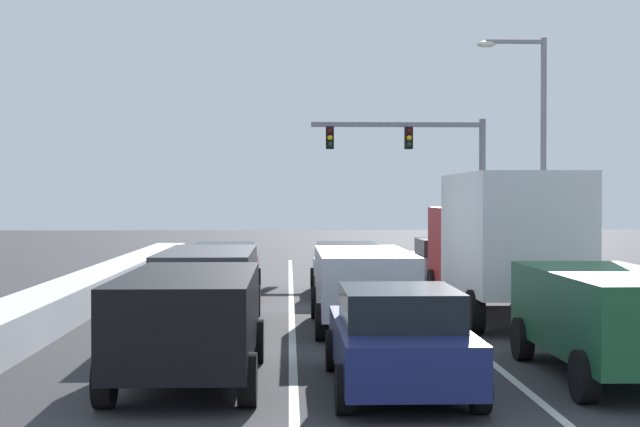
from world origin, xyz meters
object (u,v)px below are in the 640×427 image
(suv_white_center_lane_second, at_px, (363,281))
(sedan_silver_center_lane_third, at_px, (346,268))
(suv_black_left_lane_nearest, at_px, (189,316))
(box_truck_right_lane_second, at_px, (502,237))
(sedan_maroon_left_lane_third, at_px, (224,269))
(sedan_gray_right_lane_third, at_px, (444,262))
(sedan_navy_center_lane_nearest, at_px, (398,338))
(suv_green_right_lane_nearest, at_px, (611,314))
(street_lamp_right_mid, at_px, (535,133))
(traffic_light_gantry, at_px, (429,158))
(suv_charcoal_left_lane_second, at_px, (208,280))

(suv_white_center_lane_second, distance_m, sedan_silver_center_lane_third, 7.00)
(suv_white_center_lane_second, relative_size, suv_black_left_lane_nearest, 1.00)
(box_truck_right_lane_second, distance_m, sedan_maroon_left_lane_third, 8.77)
(sedan_gray_right_lane_third, distance_m, sedan_navy_center_lane_nearest, 16.18)
(suv_green_right_lane_nearest, bearing_deg, sedan_navy_center_lane_nearest, -167.85)
(street_lamp_right_mid, bearing_deg, traffic_light_gantry, 122.95)
(sedan_navy_center_lane_nearest, bearing_deg, sedan_gray_right_lane_third, 78.12)
(sedan_navy_center_lane_nearest, relative_size, sedan_silver_center_lane_third, 1.00)
(suv_green_right_lane_nearest, distance_m, suv_charcoal_left_lane_second, 9.10)
(suv_green_right_lane_nearest, distance_m, street_lamp_right_mid, 21.57)
(traffic_light_gantry, bearing_deg, box_truck_right_lane_second, -93.29)
(box_truck_right_lane_second, distance_m, suv_black_left_lane_nearest, 9.80)
(suv_charcoal_left_lane_second, relative_size, sedan_maroon_left_lane_third, 1.09)
(suv_charcoal_left_lane_second, bearing_deg, suv_green_right_lane_nearest, -41.96)
(suv_white_center_lane_second, bearing_deg, suv_green_right_lane_nearest, -59.20)
(suv_green_right_lane_nearest, bearing_deg, sedan_maroon_left_lane_third, 118.62)
(sedan_navy_center_lane_nearest, bearing_deg, suv_white_center_lane_second, 90.04)
(sedan_gray_right_lane_third, relative_size, suv_charcoal_left_lane_second, 0.92)
(sedan_gray_right_lane_third, relative_size, sedan_navy_center_lane_nearest, 1.00)
(suv_charcoal_left_lane_second, bearing_deg, sedan_gray_right_lane_third, 53.40)
(sedan_navy_center_lane_nearest, relative_size, suv_white_center_lane_second, 0.92)
(sedan_navy_center_lane_nearest, distance_m, suv_white_center_lane_second, 6.46)
(traffic_light_gantry, distance_m, street_lamp_right_mid, 6.05)
(suv_green_right_lane_nearest, height_order, sedan_navy_center_lane_nearest, suv_green_right_lane_nearest)
(suv_green_right_lane_nearest, height_order, suv_charcoal_left_lane_second, same)
(suv_black_left_lane_nearest, bearing_deg, sedan_navy_center_lane_nearest, -11.74)
(suv_green_right_lane_nearest, relative_size, traffic_light_gantry, 0.65)
(suv_green_right_lane_nearest, bearing_deg, suv_white_center_lane_second, 120.80)
(street_lamp_right_mid, bearing_deg, suv_white_center_lane_second, -117.19)
(suv_green_right_lane_nearest, height_order, sedan_gray_right_lane_third, suv_green_right_lane_nearest)
(suv_black_left_lane_nearest, relative_size, traffic_light_gantry, 0.65)
(box_truck_right_lane_second, xyz_separation_m, suv_white_center_lane_second, (-3.37, -1.50, -0.88))
(sedan_navy_center_lane_nearest, distance_m, suv_black_left_lane_nearest, 3.20)
(suv_white_center_lane_second, height_order, street_lamp_right_mid, street_lamp_right_mid)
(sedan_silver_center_lane_third, height_order, sedan_maroon_left_lane_third, same)
(sedan_gray_right_lane_third, distance_m, sedan_maroon_left_lane_third, 7.25)
(sedan_navy_center_lane_nearest, xyz_separation_m, street_lamp_right_mid, (7.70, 21.44, 4.48))
(suv_green_right_lane_nearest, bearing_deg, suv_black_left_lane_nearest, -179.26)
(sedan_gray_right_lane_third, xyz_separation_m, sedan_silver_center_lane_third, (-3.27, -2.39, 0.00))
(sedan_silver_center_lane_third, height_order, traffic_light_gantry, traffic_light_gantry)
(traffic_light_gantry, bearing_deg, sedan_maroon_left_lane_third, -120.98)
(suv_white_center_lane_second, bearing_deg, sedan_silver_center_lane_third, 89.46)
(suv_white_center_lane_second, bearing_deg, suv_black_left_lane_nearest, -118.22)
(sedan_gray_right_lane_third, bearing_deg, box_truck_right_lane_second, -89.74)
(suv_white_center_lane_second, distance_m, street_lamp_right_mid, 17.37)
(sedan_maroon_left_lane_third, bearing_deg, suv_black_left_lane_nearest, -88.43)
(box_truck_right_lane_second, distance_m, sedan_gray_right_lane_third, 7.97)
(sedan_navy_center_lane_nearest, distance_m, suv_charcoal_left_lane_second, 7.61)
(suv_green_right_lane_nearest, relative_size, suv_white_center_lane_second, 1.00)
(traffic_light_gantry, bearing_deg, suv_white_center_lane_second, -102.49)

